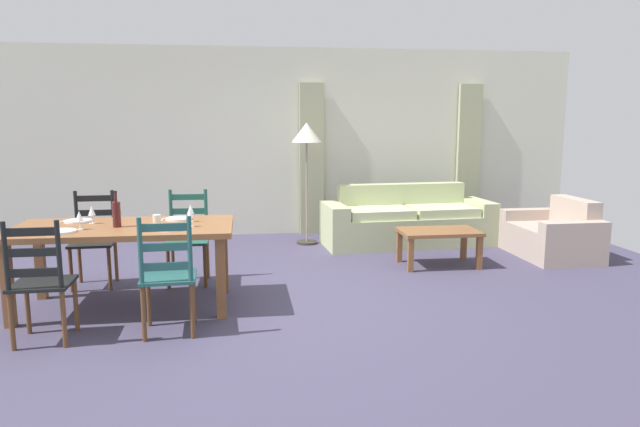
{
  "coord_description": "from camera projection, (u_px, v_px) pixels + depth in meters",
  "views": [
    {
      "loc": [
        -0.16,
        -5.12,
        1.66
      ],
      "look_at": [
        0.59,
        0.42,
        0.75
      ],
      "focal_mm": 31.93,
      "sensor_mm": 36.0,
      "label": 1
    }
  ],
  "objects": [
    {
      "name": "dinner_plate_far_left",
      "position": [
        78.0,
        221.0,
        5.19
      ],
      "size": [
        0.24,
        0.24,
        0.02
      ],
      "primitive_type": "cylinder",
      "color": "white",
      "rests_on": "dining_table"
    },
    {
      "name": "dinner_plate_near_right",
      "position": [
        172.0,
        229.0,
        4.82
      ],
      "size": [
        0.24,
        0.24,
        0.02
      ],
      "primitive_type": "cylinder",
      "color": "white",
      "rests_on": "dining_table"
    },
    {
      "name": "standing_lamp",
      "position": [
        307.0,
        140.0,
        7.57
      ],
      "size": [
        0.4,
        0.4,
        1.64
      ],
      "color": "#332D28",
      "rests_on": "ground_plane"
    },
    {
      "name": "dining_table",
      "position": [
        124.0,
        235.0,
        5.02
      ],
      "size": [
        1.9,
        0.96,
        0.75
      ],
      "color": "brown",
      "rests_on": "ground_plane"
    },
    {
      "name": "wine_glass_far_left",
      "position": [
        92.0,
        211.0,
        5.09
      ],
      "size": [
        0.06,
        0.06,
        0.16
      ],
      "color": "white",
      "rests_on": "dining_table"
    },
    {
      "name": "fork_far_left",
      "position": [
        61.0,
        222.0,
        5.17
      ],
      "size": [
        0.03,
        0.17,
        0.01
      ],
      "primitive_type": "cube",
      "rotation": [
        0.0,
        0.0,
        -0.1
      ],
      "color": "silver",
      "rests_on": "dining_table"
    },
    {
      "name": "coffee_cup_primary",
      "position": [
        157.0,
        220.0,
        5.05
      ],
      "size": [
        0.07,
        0.07,
        0.09
      ],
      "primitive_type": "cylinder",
      "color": "beige",
      "rests_on": "dining_table"
    },
    {
      "name": "fork_far_right",
      "position": [
        162.0,
        220.0,
        5.29
      ],
      "size": [
        0.03,
        0.17,
        0.01
      ],
      "primitive_type": "cube",
      "rotation": [
        0.0,
        0.0,
        -0.06
      ],
      "color": "silver",
      "rests_on": "dining_table"
    },
    {
      "name": "wine_bottle",
      "position": [
        117.0,
        214.0,
        4.93
      ],
      "size": [
        0.07,
        0.07,
        0.32
      ],
      "color": "#471919",
      "rests_on": "dining_table"
    },
    {
      "name": "curtain_panel_right",
      "position": [
        468.0,
        158.0,
        8.64
      ],
      "size": [
        0.35,
        0.08,
        2.2
      ],
      "primitive_type": "cube",
      "color": "#A8AB82",
      "rests_on": "ground_plane"
    },
    {
      "name": "dinner_plate_far_right",
      "position": [
        179.0,
        219.0,
        5.31
      ],
      "size": [
        0.24,
        0.24,
        0.02
      ],
      "primitive_type": "cylinder",
      "color": "white",
      "rests_on": "dining_table"
    },
    {
      "name": "wine_glass_far_right",
      "position": [
        191.0,
        210.0,
        5.18
      ],
      "size": [
        0.06,
        0.06,
        0.16
      ],
      "color": "white",
      "rests_on": "dining_table"
    },
    {
      "name": "fork_near_left",
      "position": [
        42.0,
        233.0,
        4.68
      ],
      "size": [
        0.02,
        0.17,
        0.01
      ],
      "primitive_type": "cube",
      "rotation": [
        0.0,
        0.0,
        -0.04
      ],
      "color": "silver",
      "rests_on": "dining_table"
    },
    {
      "name": "armchair_upholstered",
      "position": [
        556.0,
        236.0,
        7.03
      ],
      "size": [
        0.81,
        1.17,
        0.72
      ],
      "color": "#B49F90",
      "rests_on": "ground_plane"
    },
    {
      "name": "dining_chair_near_left",
      "position": [
        40.0,
        282.0,
        4.23
      ],
      "size": [
        0.43,
        0.41,
        0.96
      ],
      "color": "black",
      "rests_on": "ground_plane"
    },
    {
      "name": "dining_chair_far_left",
      "position": [
        94.0,
        239.0,
        5.76
      ],
      "size": [
        0.43,
        0.41,
        0.96
      ],
      "color": "black",
      "rests_on": "ground_plane"
    },
    {
      "name": "wall_far",
      "position": [
        254.0,
        142.0,
        8.31
      ],
      "size": [
        9.6,
        0.16,
        2.7
      ],
      "primitive_type": "cube",
      "color": "beige",
      "rests_on": "ground_plane"
    },
    {
      "name": "dining_chair_near_right",
      "position": [
        168.0,
        275.0,
        4.41
      ],
      "size": [
        0.44,
        0.42,
        0.96
      ],
      "color": "#225452",
      "rests_on": "ground_plane"
    },
    {
      "name": "dinner_plate_near_left",
      "position": [
        61.0,
        231.0,
        4.7
      ],
      "size": [
        0.24,
        0.24,
        0.02
      ],
      "primitive_type": "cylinder",
      "color": "white",
      "rests_on": "dining_table"
    },
    {
      "name": "fork_near_right",
      "position": [
        154.0,
        230.0,
        4.8
      ],
      "size": [
        0.02,
        0.17,
        0.01
      ],
      "primitive_type": "cube",
      "rotation": [
        0.0,
        0.0,
        0.02
      ],
      "color": "silver",
      "rests_on": "dining_table"
    },
    {
      "name": "coffee_table",
      "position": [
        439.0,
        236.0,
        6.56
      ],
      "size": [
        0.9,
        0.56,
        0.42
      ],
      "color": "brown",
      "rests_on": "ground_plane"
    },
    {
      "name": "couch",
      "position": [
        406.0,
        223.0,
        7.75
      ],
      "size": [
        2.33,
        0.96,
        0.8
      ],
      "color": "#B6C08C",
      "rests_on": "ground_plane"
    },
    {
      "name": "wine_glass_near_left",
      "position": [
        79.0,
        217.0,
        4.81
      ],
      "size": [
        0.06,
        0.06,
        0.16
      ],
      "color": "white",
      "rests_on": "dining_table"
    },
    {
      "name": "dining_chair_far_right",
      "position": [
        188.0,
        237.0,
        5.86
      ],
      "size": [
        0.43,
        0.41,
        0.96
      ],
      "color": "#215546",
      "rests_on": "ground_plane"
    },
    {
      "name": "curtain_panel_left",
      "position": [
        312.0,
        160.0,
        8.32
      ],
      "size": [
        0.35,
        0.08,
        2.2
      ],
      "primitive_type": "cube",
      "color": "#A8AB82",
      "rests_on": "ground_plane"
    },
    {
      "name": "wine_glass_near_right",
      "position": [
        190.0,
        214.0,
        4.94
      ],
      "size": [
        0.06,
        0.06,
        0.16
      ],
      "color": "white",
      "rests_on": "dining_table"
    },
    {
      "name": "ground_plane",
      "position": [
        264.0,
        302.0,
        5.3
      ],
      "size": [
        9.6,
        9.6,
        0.02
      ],
      "primitive_type": "cube",
      "color": "#413C54"
    }
  ]
}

